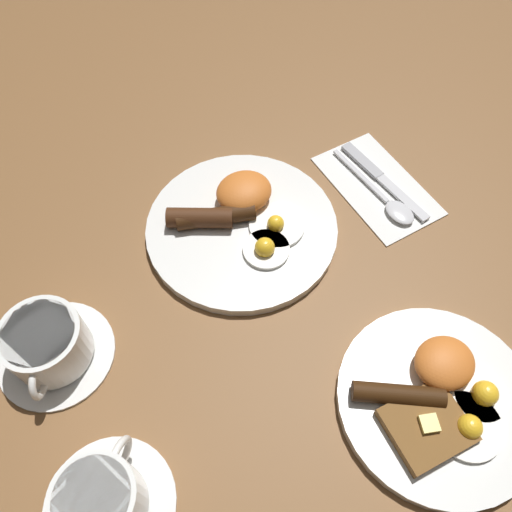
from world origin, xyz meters
name	(u,v)px	position (x,y,z in m)	size (l,w,h in m)	color
ground_plane	(242,231)	(0.00, 0.00, 0.00)	(3.00, 3.00, 0.00)	brown
breakfast_plate_near	(241,222)	(0.00, -0.01, 0.01)	(0.28, 0.28, 0.05)	white
breakfast_plate_far	(439,399)	(-0.09, 0.34, 0.01)	(0.24, 0.24, 0.05)	white
teacup_near	(48,346)	(0.30, 0.06, 0.03)	(0.15, 0.15, 0.07)	white
teacup_far	(103,501)	(0.30, 0.25, 0.03)	(0.14, 0.14, 0.08)	white
napkin	(377,185)	(-0.23, 0.03, 0.00)	(0.12, 0.20, 0.01)	white
knife	(379,176)	(-0.24, 0.02, 0.01)	(0.03, 0.19, 0.01)	silver
spoon	(391,205)	(-0.22, 0.07, 0.01)	(0.04, 0.18, 0.01)	silver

